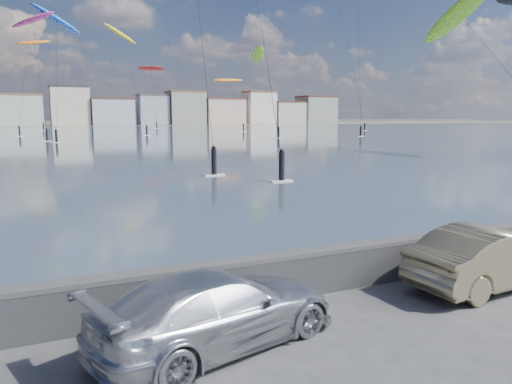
% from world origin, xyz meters
% --- Properties ---
extents(ground, '(700.00, 700.00, 0.00)m').
position_xyz_m(ground, '(0.00, 0.00, 0.00)').
color(ground, '#333335').
rests_on(ground, ground).
extents(bay_water, '(500.00, 177.00, 0.00)m').
position_xyz_m(bay_water, '(0.00, 91.50, 0.01)').
color(bay_water, '#384F61').
rests_on(bay_water, ground).
extents(far_shore_strip, '(500.00, 60.00, 0.00)m').
position_xyz_m(far_shore_strip, '(0.00, 200.00, 0.01)').
color(far_shore_strip, '#4C473D').
rests_on(far_shore_strip, ground).
extents(seawall, '(400.00, 0.36, 1.08)m').
position_xyz_m(seawall, '(0.00, 2.70, 0.58)').
color(seawall, '#28282B').
rests_on(seawall, ground).
extents(far_buildings, '(240.79, 13.26, 14.60)m').
position_xyz_m(far_buildings, '(1.31, 186.00, 6.03)').
color(far_buildings, '#B2B7C6').
rests_on(far_buildings, ground).
extents(car_silver, '(4.95, 3.03, 1.34)m').
position_xyz_m(car_silver, '(-1.05, 1.16, 0.67)').
color(car_silver, silver).
rests_on(car_silver, ground).
extents(car_champagne, '(4.48, 1.83, 1.45)m').
position_xyz_m(car_champagne, '(5.85, 1.32, 0.72)').
color(car_champagne, tan).
rests_on(car_champagne, ground).
extents(kitesurfer_4, '(8.04, 14.32, 21.04)m').
position_xyz_m(kitesurfer_4, '(-1.71, 85.55, 19.06)').
color(kitesurfer_4, '#E5338C').
rests_on(kitesurfer_4, ground).
extents(kitesurfer_5, '(8.58, 20.02, 19.22)m').
position_xyz_m(kitesurfer_5, '(32.58, 151.04, 17.97)').
color(kitesurfer_5, red).
rests_on(kitesurfer_5, ground).
extents(kitesurfer_7, '(8.06, 15.49, 23.13)m').
position_xyz_m(kitesurfer_7, '(15.30, 103.12, 20.38)').
color(kitesurfer_7, yellow).
rests_on(kitesurfer_7, ground).
extents(kitesurfer_9, '(8.87, 17.89, 22.38)m').
position_xyz_m(kitesurfer_9, '(1.90, 85.71, 19.50)').
color(kitesurfer_9, blue).
rests_on(kitesurfer_9, ground).
extents(kitesurfer_13, '(10.12, 16.28, 13.47)m').
position_xyz_m(kitesurfer_13, '(44.17, 115.22, 12.55)').
color(kitesurfer_13, orange).
rests_on(kitesurfer_13, ground).
extents(kitesurfer_15, '(4.70, 13.29, 16.47)m').
position_xyz_m(kitesurfer_15, '(35.72, 78.73, 14.62)').
color(kitesurfer_15, '#8CD826').
rests_on(kitesurfer_15, ground).
extents(kitesurfer_16, '(6.55, 15.72, 18.39)m').
position_xyz_m(kitesurfer_16, '(40.34, 35.99, 14.94)').
color(kitesurfer_16, '#8CD826').
rests_on(kitesurfer_16, ground).
extents(kitesurfer_18, '(8.75, 16.40, 24.69)m').
position_xyz_m(kitesurfer_18, '(-0.38, 145.23, 23.01)').
color(kitesurfer_18, orange).
rests_on(kitesurfer_18, ground).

